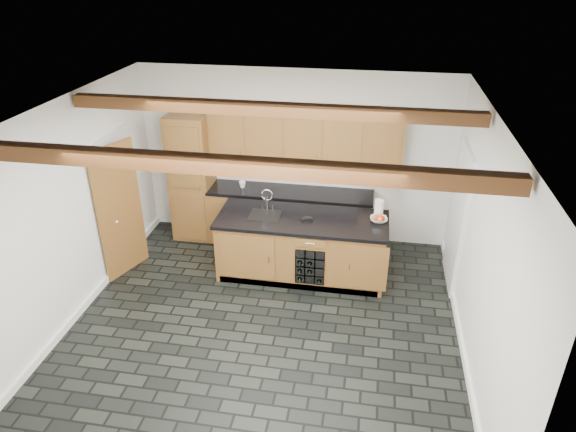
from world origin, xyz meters
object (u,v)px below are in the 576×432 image
Objects in this scene: fruit_bowl at (379,220)px; kitchen_scale at (307,219)px; island at (302,247)px; paper_towel at (379,208)px.

kitchen_scale is at bearing -172.41° from fruit_bowl.
paper_towel is (1.07, 0.26, 0.59)m from island.
island is 1.19m from fruit_bowl.
fruit_bowl is 0.19m from paper_towel.
island is 14.03× the size of kitchen_scale.
island is 1.25m from paper_towel.
fruit_bowl is 0.94× the size of paper_towel.
fruit_bowl is (1.00, 0.13, 0.01)m from kitchen_scale.
island is 9.64× the size of paper_towel.
island is at bearing 127.62° from kitchen_scale.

